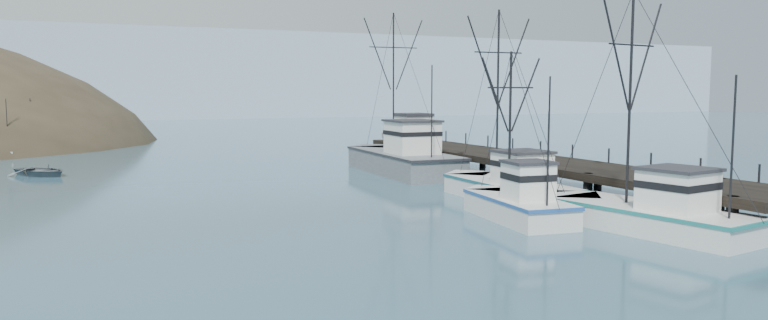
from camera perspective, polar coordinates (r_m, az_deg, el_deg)
ground at (r=31.79m, az=7.94°, el=-6.84°), size 400.00×400.00×0.00m
pier at (r=52.40m, az=11.67°, el=-0.10°), size 6.00×44.00×2.00m
distant_ridge at (r=198.17m, az=-16.45°, el=3.46°), size 360.00×40.00×26.00m
trawler_near at (r=36.53m, az=20.94°, el=-4.22°), size 5.66×12.27×12.21m
trawler_mid at (r=37.75m, az=10.93°, el=-3.64°), size 4.00×9.25×9.40m
trawler_far at (r=44.39m, az=10.13°, el=-2.23°), size 4.17×12.29×12.46m
work_vessel at (r=58.32m, az=1.41°, el=0.13°), size 5.62×16.96×14.00m
pier_shed at (r=67.48m, az=2.46°, el=2.75°), size 3.00×3.20×2.80m
pickup_truck at (r=66.90m, az=2.29°, el=2.18°), size 5.90×3.23×1.57m
motorboat at (r=63.13m, az=-26.64°, el=-1.17°), size 6.18×6.47×1.09m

